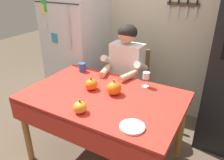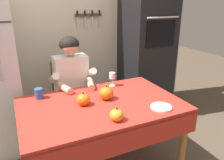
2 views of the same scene
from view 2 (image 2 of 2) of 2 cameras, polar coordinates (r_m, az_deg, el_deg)
name	(u,v)px [view 2 (image 2 of 2)]	position (r m, az deg, el deg)	size (l,w,h in m)	color
back_wall_assembly	(67,24)	(3.01, -11.47, 13.77)	(3.70, 0.13, 2.60)	beige
wall_oven	(146,42)	(3.13, 8.79, 9.54)	(0.60, 0.64, 2.10)	black
dining_table	(102,112)	(2.01, -2.54, -8.28)	(1.40, 0.90, 0.74)	#9E6B33
chair_behind_person	(70,96)	(2.73, -10.69, -4.05)	(0.40, 0.40, 0.93)	brown
seated_person	(73,84)	(2.47, -9.89, -0.90)	(0.47, 0.55, 1.25)	#38384C
coffee_mug	(39,93)	(2.16, -18.12, -3.28)	(0.10, 0.08, 0.10)	#2D569E
wine_glass	(112,77)	(2.33, 0.06, 0.88)	(0.07, 0.07, 0.15)	white
pumpkin_large	(117,115)	(1.70, 1.18, -8.91)	(0.11, 0.11, 0.12)	orange
pumpkin_medium	(106,93)	(2.04, -1.46, -3.37)	(0.13, 0.13, 0.14)	orange
pumpkin_small	(83,99)	(1.95, -7.34, -4.94)	(0.12, 0.12, 0.13)	orange
serving_tray	(161,107)	(1.94, 12.45, -6.78)	(0.18, 0.18, 0.02)	silver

